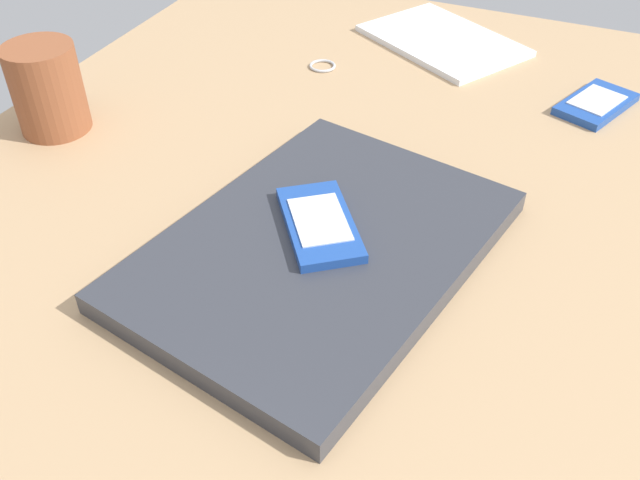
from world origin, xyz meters
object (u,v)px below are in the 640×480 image
Objects in this scene: cell_phone_on_laptop at (320,223)px; laptop_closed at (320,249)px; cell_phone_on_desk at (596,104)px; pen_cup at (47,89)px; notepad at (443,41)px; key_ring at (323,66)px.

laptop_closed is at bearing 22.91° from cell_phone_on_laptop.
cell_phone_on_desk is (-35.79, 19.68, -2.02)cm from cell_phone_on_laptop.
notepad is at bearing 139.27° from pen_cup.
laptop_closed is 41.95cm from cell_phone_on_desk.
pen_cup reaches higher than key_ring.
cell_phone_on_desk is 62.25cm from pen_cup.
pen_cup is (38.95, -33.53, 4.45)cm from notepad.
notepad is at bearing -114.95° from cell_phone_on_desk.
notepad is at bearing 137.26° from key_ring.
cell_phone_on_laptop is at bearing -28.80° from cell_phone_on_desk.
laptop_closed is 9.84× the size of key_ring.
cell_phone_on_laptop reaches higher than key_ring.
cell_phone_on_desk is at bearing 95.53° from key_ring.
laptop_closed is at bearing -26.93° from cell_phone_on_desk.
cell_phone_on_desk is at bearing 117.84° from pen_cup.
cell_phone_on_laptop is 3.59× the size of key_ring.
pen_cup is (29.00, -54.91, 4.34)cm from cell_phone_on_desk.
cell_phone_on_laptop is 35.46cm from key_ring.
pen_cup reaches higher than notepad.
cell_phone_on_desk reaches higher than key_ring.
laptop_closed reaches higher than key_ring.
key_ring is at bearing -12.35° from notepad.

